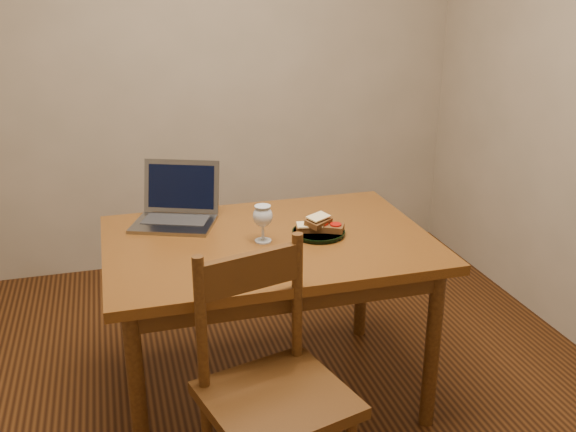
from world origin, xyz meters
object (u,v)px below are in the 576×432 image
object	(u,v)px
table	(269,258)
chair	(273,380)
laptop	(177,206)
milk_glass	(263,224)
plate	(319,233)

from	to	relation	value
table	chair	distance (m)	0.65
chair	laptop	world-z (taller)	laptop
table	milk_glass	xyz separation A→B (m)	(-0.03, -0.02, 0.16)
table	milk_glass	bearing A→B (deg)	-143.04
plate	laptop	size ratio (longest dim) A/B	0.51
milk_glass	laptop	bearing A→B (deg)	131.36
milk_glass	laptop	xyz separation A→B (m)	(-0.30, 0.34, -0.01)
milk_glass	laptop	size ratio (longest dim) A/B	0.36
chair	milk_glass	distance (m)	0.68
plate	milk_glass	bearing A→B (deg)	-178.97
table	plate	size ratio (longest dim) A/B	5.97
chair	milk_glass	xyz separation A→B (m)	(0.12, 0.60, 0.31)
plate	milk_glass	distance (m)	0.24
laptop	plate	bearing A→B (deg)	-9.85
chair	laptop	distance (m)	1.00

